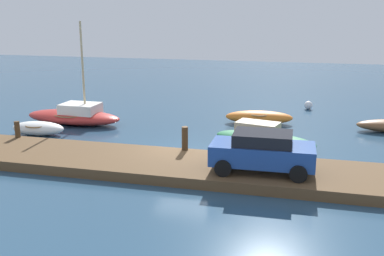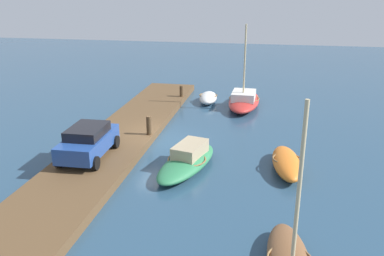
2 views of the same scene
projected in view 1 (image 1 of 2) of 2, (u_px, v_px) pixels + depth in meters
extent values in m
plane|color=navy|center=(184.00, 155.00, 20.72)|extent=(84.00, 84.00, 0.00)
cube|color=brown|center=(170.00, 165.00, 18.67)|extent=(24.35, 3.67, 0.42)
ellipsoid|color=#2D7A4C|center=(264.00, 140.00, 21.93)|extent=(5.31, 2.89, 0.68)
torus|color=olive|center=(265.00, 136.00, 21.88)|extent=(2.21, 2.21, 0.07)
cube|color=tan|center=(258.00, 128.00, 21.97)|extent=(2.22, 1.57, 0.64)
ellipsoid|color=#B72D28|center=(73.00, 117.00, 26.42)|extent=(5.89, 2.25, 0.81)
torus|color=olive|center=(73.00, 113.00, 26.36)|extent=(2.24, 2.24, 0.07)
cube|color=silver|center=(80.00, 109.00, 26.15)|extent=(2.16, 1.62, 0.59)
cylinder|color=#C6B284|center=(83.00, 69.00, 25.49)|extent=(0.12, 0.12, 5.24)
ellipsoid|color=orange|center=(259.00, 117.00, 26.46)|extent=(4.02, 1.71, 0.77)
torus|color=olive|center=(259.00, 114.00, 26.41)|extent=(1.50, 1.50, 0.07)
ellipsoid|color=white|center=(38.00, 128.00, 24.04)|extent=(2.96, 1.47, 0.72)
torus|color=olive|center=(38.00, 125.00, 23.99)|extent=(1.43, 1.43, 0.07)
cylinder|color=#47331E|center=(17.00, 129.00, 21.99)|extent=(0.26, 0.26, 0.80)
cylinder|color=#47331E|center=(185.00, 138.00, 19.92)|extent=(0.28, 0.28, 1.06)
cube|color=#234793|center=(262.00, 154.00, 17.19)|extent=(3.94, 1.85, 0.77)
cube|color=black|center=(263.00, 138.00, 17.03)|extent=(2.22, 1.60, 0.46)
cylinder|color=black|center=(298.00, 159.00, 17.81)|extent=(0.65, 0.24, 0.64)
cylinder|color=black|center=(298.00, 174.00, 16.15)|extent=(0.65, 0.24, 0.64)
cylinder|color=black|center=(230.00, 154.00, 18.41)|extent=(0.65, 0.24, 0.64)
cylinder|color=black|center=(223.00, 168.00, 16.75)|extent=(0.65, 0.24, 0.64)
sphere|color=silver|center=(308.00, 105.00, 30.43)|extent=(0.56, 0.56, 0.56)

